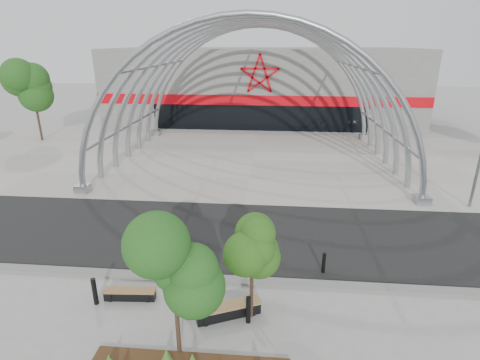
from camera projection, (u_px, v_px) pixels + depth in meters
ground at (231, 278)px, 14.60m from camera, size 140.00×140.00×0.00m
road at (239, 234)px, 17.87m from camera, size 140.00×7.00×0.02m
forecourt at (253, 160)px, 29.07m from camera, size 60.00×17.00×0.04m
kerb at (230, 280)px, 14.35m from camera, size 60.00×0.50×0.12m
arena_building at (262, 84)px, 44.47m from camera, size 34.00×15.24×8.00m
vault_canopy at (253, 160)px, 29.08m from camera, size 20.80×15.80×20.36m
street_tree_0 at (174, 268)px, 10.06m from camera, size 1.78×1.78×4.06m
street_tree_1 at (252, 250)px, 11.66m from camera, size 1.51×1.51×3.56m
bench_0 at (130, 294)px, 13.34m from camera, size 1.87×0.53×0.39m
bench_1 at (228, 311)px, 12.46m from camera, size 2.24×1.32×0.47m
bollard_0 at (95, 291)px, 12.97m from camera, size 0.16×0.16×1.03m
bollard_1 at (187, 306)px, 12.28m from camera, size 0.16×0.16×0.99m
bollard_2 at (207, 270)px, 14.37m from camera, size 0.14×0.14×0.86m
bollard_3 at (248, 310)px, 12.11m from camera, size 0.16×0.16×0.98m
bollard_4 at (324, 263)px, 14.79m from camera, size 0.14×0.14×0.87m
bg_tree_0 at (33, 90)px, 33.35m from camera, size 3.00×3.00×6.45m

